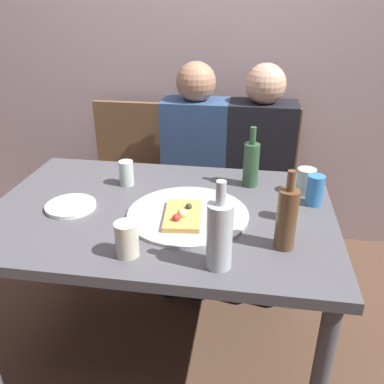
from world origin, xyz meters
TOP-DOWN VIEW (x-y plane):
  - ground_plane at (0.00, 0.00)m, footprint 8.00×8.00m
  - back_wall at (0.00, 1.14)m, footprint 6.00×0.10m
  - dining_table at (0.00, 0.00)m, footprint 1.33×0.89m
  - pizza_tray at (0.11, -0.04)m, footprint 0.46×0.46m
  - pizza_slice_last at (0.10, -0.08)m, footprint 0.15×0.23m
  - wine_bottle at (0.46, -0.19)m, footprint 0.07×0.07m
  - beer_bottle at (0.26, -0.33)m, footprint 0.08×0.08m
  - water_bottle at (0.34, 0.27)m, footprint 0.07×0.07m
  - tumbler_near at (-0.03, -0.32)m, footprint 0.08×0.08m
  - tumbler_far at (0.56, 0.23)m, footprint 0.08×0.08m
  - wine_glass at (-0.19, 0.19)m, footprint 0.06×0.06m
  - short_glass at (0.48, 0.00)m, footprint 0.06×0.06m
  - soda_can at (0.59, 0.13)m, footprint 0.07×0.07m
  - plate_stack at (-0.34, -0.05)m, footprint 0.19×0.19m
  - chair_left at (-0.41, 0.84)m, footprint 0.44×0.44m
  - chair_middle at (0.02, 0.84)m, footprint 0.44×0.44m
  - chair_right at (0.38, 0.84)m, footprint 0.44×0.44m
  - guest_in_sweater at (0.02, 0.69)m, footprint 0.36×0.56m
  - guest_in_beanie at (0.38, 0.69)m, footprint 0.36×0.56m

SIDE VIEW (x-z plane):
  - ground_plane at x=0.00m, z-range 0.00..0.00m
  - chair_left at x=-0.41m, z-range 0.06..0.96m
  - chair_middle at x=0.02m, z-range 0.06..0.96m
  - chair_right at x=0.38m, z-range 0.06..0.96m
  - guest_in_sweater at x=0.02m, z-range 0.06..1.23m
  - guest_in_beanie at x=0.38m, z-range 0.06..1.23m
  - dining_table at x=0.00m, z-range 0.28..1.01m
  - pizza_tray at x=0.11m, z-range 0.73..0.74m
  - plate_stack at x=-0.34m, z-range 0.73..0.75m
  - pizza_slice_last at x=0.10m, z-range 0.73..0.78m
  - short_glass at x=0.48m, z-range 0.73..0.82m
  - tumbler_far at x=0.56m, z-range 0.73..0.84m
  - wine_glass at x=-0.19m, z-range 0.73..0.84m
  - tumbler_near at x=-0.03m, z-range 0.73..0.85m
  - soda_can at x=0.59m, z-range 0.73..0.85m
  - water_bottle at x=0.34m, z-range 0.70..0.96m
  - wine_bottle at x=0.46m, z-range 0.70..0.97m
  - beer_bottle at x=0.26m, z-range 0.70..0.99m
  - back_wall at x=0.00m, z-range 0.00..2.60m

